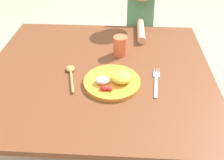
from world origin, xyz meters
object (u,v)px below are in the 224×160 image
at_px(fork, 156,82).
at_px(person, 138,39).
at_px(spoon, 71,74).
at_px(drinking_cup, 120,46).
at_px(plate, 113,81).

bearing_deg(fork, person, 10.64).
height_order(spoon, drinking_cup, drinking_cup).
bearing_deg(drinking_cup, fork, -53.85).
height_order(drinking_cup, person, person).
relative_size(drinking_cup, person, 0.10).
bearing_deg(fork, plate, 102.60).
bearing_deg(person, fork, 94.55).
relative_size(plate, person, 0.25).
bearing_deg(plate, spoon, 164.71).
height_order(plate, spoon, plate).
bearing_deg(spoon, fork, -109.14).
distance_m(spoon, drinking_cup, 0.31).
relative_size(fork, drinking_cup, 2.18).
distance_m(plate, spoon, 0.21).
bearing_deg(plate, drinking_cup, 85.10).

